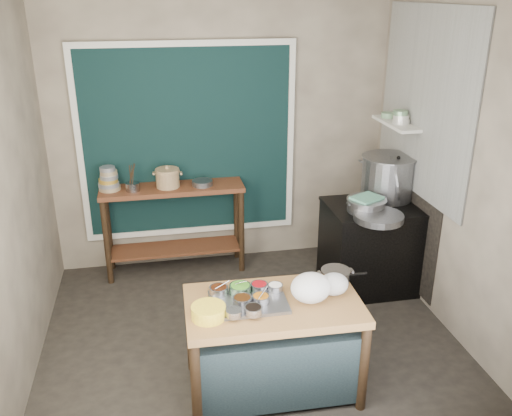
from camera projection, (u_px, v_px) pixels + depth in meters
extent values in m
cube|color=#2C2822|center=(248.00, 332.00, 4.80)|extent=(3.50, 3.00, 0.02)
cube|color=gray|center=(222.00, 135.00, 5.64)|extent=(3.50, 0.02, 2.80)
cube|color=gray|center=(11.00, 197.00, 3.96)|extent=(0.02, 3.00, 2.80)
cube|color=gray|center=(451.00, 169.00, 4.58)|extent=(0.02, 3.00, 2.80)
cube|color=black|center=(188.00, 142.00, 5.56)|extent=(2.10, 0.02, 1.90)
cube|color=#B2B2AA|center=(424.00, 103.00, 4.91)|extent=(0.02, 1.70, 1.70)
cube|color=black|center=(406.00, 216.00, 5.43)|extent=(0.01, 1.30, 1.30)
cube|color=beige|center=(396.00, 123.00, 5.26)|extent=(0.22, 0.70, 0.03)
cube|color=brown|center=(273.00, 346.00, 3.98)|extent=(1.27, 0.75, 0.75)
cube|color=brown|center=(175.00, 229.00, 5.68)|extent=(1.45, 0.40, 0.95)
cube|color=black|center=(372.00, 248.00, 5.38)|extent=(0.90, 0.68, 0.85)
cube|color=black|center=(375.00, 207.00, 5.21)|extent=(0.92, 0.69, 0.03)
cube|color=gray|center=(248.00, 302.00, 3.82)|extent=(0.54, 0.39, 0.02)
cylinder|color=gray|center=(253.00, 310.00, 3.65)|extent=(0.13, 0.13, 0.05)
cylinder|color=gray|center=(259.00, 287.00, 3.94)|extent=(0.13, 0.13, 0.05)
cylinder|color=gray|center=(219.00, 290.00, 3.89)|extent=(0.14, 0.14, 0.06)
cylinder|color=gray|center=(234.00, 313.00, 3.63)|extent=(0.11, 0.11, 0.05)
cylinder|color=gray|center=(240.00, 289.00, 3.90)|extent=(0.16, 0.16, 0.06)
cylinder|color=gray|center=(242.00, 301.00, 3.76)|extent=(0.14, 0.14, 0.06)
cylinder|color=gray|center=(275.00, 288.00, 3.93)|extent=(0.11, 0.11, 0.05)
cylinder|color=gray|center=(261.00, 299.00, 3.78)|extent=(0.13, 0.13, 0.05)
cylinder|color=yellow|center=(209.00, 312.00, 3.64)|extent=(0.30, 0.30, 0.09)
ellipsoid|color=white|center=(311.00, 288.00, 3.81)|extent=(0.36, 0.33, 0.22)
ellipsoid|color=white|center=(334.00, 284.00, 3.91)|extent=(0.26, 0.24, 0.16)
cylinder|color=tan|center=(109.00, 188.00, 5.40)|extent=(0.21, 0.21, 0.04)
cylinder|color=gray|center=(109.00, 184.00, 5.38)|extent=(0.20, 0.20, 0.04)
cylinder|color=gold|center=(109.00, 180.00, 5.37)|extent=(0.19, 0.19, 0.04)
cylinder|color=gray|center=(108.00, 177.00, 5.35)|extent=(0.18, 0.18, 0.04)
cylinder|color=tan|center=(108.00, 173.00, 5.34)|extent=(0.17, 0.17, 0.04)
cylinder|color=gray|center=(107.00, 169.00, 5.32)|extent=(0.15, 0.15, 0.04)
cylinder|color=gray|center=(133.00, 187.00, 5.37)|extent=(0.17, 0.17, 0.08)
cylinder|color=gray|center=(202.00, 183.00, 5.52)|extent=(0.23, 0.23, 0.05)
cylinder|color=gray|center=(394.00, 179.00, 5.24)|extent=(0.24, 0.47, 0.45)
cube|color=#5FAD83|center=(367.00, 198.00, 5.02)|extent=(0.33, 0.30, 0.02)
cylinder|color=gray|center=(379.00, 217.00, 4.86)|extent=(0.58, 0.58, 0.06)
cylinder|color=silver|center=(400.00, 122.00, 5.17)|extent=(0.16, 0.16, 0.04)
cylinder|color=silver|center=(401.00, 117.00, 5.16)|extent=(0.15, 0.15, 0.04)
cylinder|color=gray|center=(401.00, 113.00, 5.14)|extent=(0.14, 0.14, 0.04)
cylinder|color=gray|center=(388.00, 115.00, 5.43)|extent=(0.16, 0.16, 0.05)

